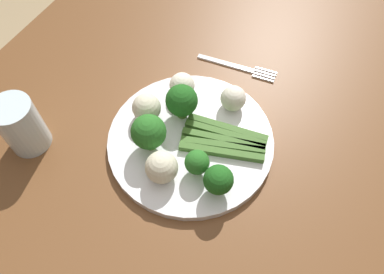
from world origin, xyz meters
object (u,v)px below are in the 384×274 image
(dining_table, at_px, (192,165))
(fork, at_px, (237,67))
(broccoli_back, at_px, (197,163))
(cauliflower_near_center, at_px, (148,106))
(broccoli_left, at_px, (182,101))
(cauliflower_near_fork, at_px, (233,98))
(broccoli_front_left, at_px, (149,132))
(broccoli_outer_edge, at_px, (218,180))
(asparagus_bundle, at_px, (224,140))
(cauliflower_front, at_px, (162,167))
(plate, at_px, (192,141))
(water_glass, at_px, (21,126))
(cauliflower_mid, at_px, (182,85))

(dining_table, xyz_separation_m, fork, (-0.20, 0.00, 0.10))
(broccoli_back, distance_m, cauliflower_near_center, 0.14)
(broccoli_left, relative_size, cauliflower_near_fork, 1.49)
(broccoli_left, bearing_deg, fork, 166.13)
(broccoli_front_left, height_order, broccoli_outer_edge, broccoli_front_left)
(asparagus_bundle, xyz_separation_m, cauliflower_near_fork, (-0.08, -0.02, 0.02))
(broccoli_back, height_order, fork, broccoli_back)
(cauliflower_front, bearing_deg, dining_table, 174.63)
(cauliflower_near_fork, bearing_deg, broccoli_outer_edge, 15.15)
(plate, relative_size, broccoli_front_left, 4.03)
(broccoli_back, bearing_deg, fork, -172.51)
(plate, xyz_separation_m, asparagus_bundle, (-0.02, 0.05, 0.01))
(broccoli_front_left, relative_size, cauliflower_near_fork, 1.54)
(plate, bearing_deg, dining_table, -158.92)
(cauliflower_front, bearing_deg, broccoli_front_left, -131.45)
(broccoli_back, bearing_deg, plate, -146.13)
(asparagus_bundle, distance_m, fork, 0.19)
(dining_table, xyz_separation_m, water_glass, (0.13, -0.25, 0.15))
(broccoli_left, bearing_deg, broccoli_outer_edge, 48.14)
(broccoli_outer_edge, bearing_deg, dining_table, -132.44)
(cauliflower_near_center, distance_m, cauliflower_mid, 0.08)
(plate, xyz_separation_m, water_glass, (0.12, -0.26, 0.04))
(fork, bearing_deg, broccoli_front_left, -108.55)
(broccoli_left, bearing_deg, cauliflower_near_fork, 128.26)
(asparagus_bundle, xyz_separation_m, broccoli_outer_edge, (0.09, 0.03, 0.03))
(dining_table, bearing_deg, cauliflower_front, -5.37)
(plate, xyz_separation_m, cauliflower_near_center, (-0.01, -0.09, 0.03))
(asparagus_bundle, height_order, broccoli_left, broccoli_left)
(broccoli_left, distance_m, fork, 0.18)
(broccoli_front_left, relative_size, cauliflower_near_center, 1.41)
(broccoli_left, xyz_separation_m, cauliflower_near_center, (0.03, -0.05, -0.01))
(broccoli_back, relative_size, cauliflower_near_fork, 1.06)
(plate, distance_m, cauliflower_front, 0.09)
(plate, distance_m, broccoli_left, 0.07)
(broccoli_left, relative_size, water_glass, 0.68)
(broccoli_outer_edge, relative_size, cauliflower_near_center, 1.13)
(broccoli_left, height_order, cauliflower_near_fork, broccoli_left)
(cauliflower_near_center, bearing_deg, dining_table, 86.93)
(broccoli_outer_edge, bearing_deg, asparagus_bundle, -162.73)
(broccoli_outer_edge, xyz_separation_m, fork, (-0.27, -0.08, -0.05))
(broccoli_back, distance_m, cauliflower_front, 0.06)
(asparagus_bundle, relative_size, water_glass, 1.51)
(cauliflower_mid, height_order, water_glass, water_glass)
(dining_table, distance_m, cauliflower_near_center, 0.17)
(plate, height_order, broccoli_back, broccoli_back)
(broccoli_back, xyz_separation_m, water_glass, (0.07, -0.29, 0.01))
(broccoli_front_left, xyz_separation_m, fork, (-0.25, 0.06, -0.05))
(cauliflower_near_center, xyz_separation_m, water_glass, (0.14, -0.16, 0.01))
(asparagus_bundle, bearing_deg, broccoli_left, -25.13)
(cauliflower_near_fork, bearing_deg, fork, -162.95)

